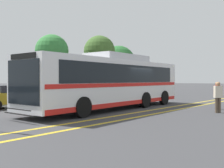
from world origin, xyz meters
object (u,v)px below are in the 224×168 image
pedestrian_1 (217,94)px  tree_0 (119,62)px  tree_2 (52,51)px  transit_bus (112,81)px  tree_3 (99,51)px  parked_car_1 (10,96)px  parked_car_2 (75,93)px  pedestrian_0 (218,95)px

pedestrian_1 → tree_0: size_ratio=0.27×
tree_0 → tree_2: bearing=-177.9°
transit_bus → tree_3: 13.23m
parked_car_1 → parked_car_2: (5.68, 0.28, -0.06)m
pedestrian_0 → tree_0: 20.43m
parked_car_2 → tree_2: (1.32, 4.86, 3.87)m
pedestrian_1 → tree_0: tree_0 is taller
pedestrian_0 → tree_3: tree_3 is taller
transit_bus → parked_car_1: (-3.74, 5.45, -0.96)m
tree_3 → parked_car_1: bearing=-162.2°
pedestrian_0 → tree_2: size_ratio=0.27×
tree_3 → pedestrian_0: bearing=-113.1°
tree_2 → tree_3: (5.46, -1.16, 0.34)m
pedestrian_0 → parked_car_1: bearing=-18.5°
pedestrian_0 → tree_2: bearing=-50.6°
transit_bus → parked_car_2: size_ratio=2.76×
parked_car_2 → tree_2: size_ratio=0.74×
parked_car_1 → transit_bus: bearing=39.0°
pedestrian_0 → pedestrian_1: pedestrian_0 is taller
transit_bus → pedestrian_1: (3.86, -4.98, -0.76)m
transit_bus → pedestrian_1: size_ratio=7.67×
pedestrian_0 → pedestrian_1: size_ratio=1.01×
transit_bus → tree_2: 11.44m
transit_bus → pedestrian_0: bearing=-160.4°
pedestrian_0 → tree_2: tree_2 is taller
pedestrian_1 → tree_2: 16.00m
transit_bus → parked_car_2: 6.13m
parked_car_2 → pedestrian_0: size_ratio=2.74×
tree_2 → parked_car_2: bearing=-105.2°
parked_car_1 → tree_2: (6.99, 5.14, 3.82)m
transit_bus → pedestrian_1: transit_bus is taller
pedestrian_1 → transit_bus: bearing=-40.7°
pedestrian_0 → pedestrian_1: (1.55, 0.60, -0.01)m
parked_car_1 → tree_3: 13.71m
pedestrian_1 → tree_3: tree_3 is taller
parked_car_2 → pedestrian_1: 10.89m
parked_car_1 → tree_0: 18.75m
transit_bus → parked_car_2: transit_bus is taller
tree_2 → transit_bus: bearing=-107.1°
tree_2 → tree_0: bearing=2.1°
transit_bus → parked_car_2: (1.94, 5.73, -1.02)m
parked_car_1 → tree_0: tree_0 is taller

